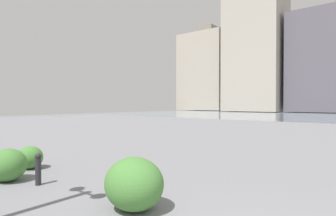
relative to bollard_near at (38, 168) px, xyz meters
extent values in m
cube|color=#5B5660|center=(4.88, -65.87, 10.32)|extent=(14.90, 13.44, 21.35)
cube|color=#B2A899|center=(19.67, -62.03, 14.91)|extent=(12.98, 10.47, 30.53)
cube|color=#B2A899|center=(35.64, -66.50, 10.35)|extent=(13.76, 11.37, 21.42)
cube|color=gray|center=(35.64, -66.50, 22.26)|extent=(4.95, 4.09, 2.40)
cylinder|color=#232328|center=(0.00, 0.00, -0.07)|extent=(0.12, 0.12, 0.58)
sphere|color=#232328|center=(0.00, 0.00, 0.26)|extent=(0.13, 0.13, 0.13)
ellipsoid|color=#477F38|center=(1.66, -0.59, -0.05)|extent=(0.71, 0.64, 0.61)
ellipsoid|color=#477F38|center=(-2.62, -0.31, 0.08)|extent=(1.02, 0.92, 0.87)
ellipsoid|color=#477F38|center=(0.83, 0.28, 0.01)|extent=(0.86, 0.78, 0.73)
camera|label=1|loc=(-5.89, 2.86, 1.39)|focal=29.75mm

